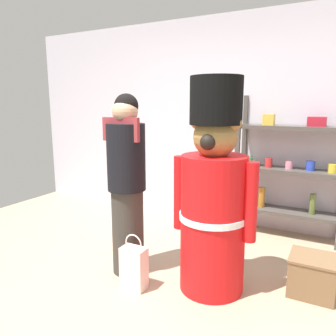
{
  "coord_description": "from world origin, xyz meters",
  "views": [
    {
      "loc": [
        1.19,
        -1.88,
        1.52
      ],
      "look_at": [
        -0.06,
        0.47,
        1.0
      ],
      "focal_mm": 34.97,
      "sensor_mm": 36.0,
      "label": 1
    }
  ],
  "objects_px": {
    "person_shopper": "(127,182)",
    "display_crate": "(312,275)",
    "merchandise_shelf": "(289,168)",
    "shopping_bag": "(134,267)",
    "teddy_bear_guard": "(213,199)"
  },
  "relations": [
    {
      "from": "merchandise_shelf",
      "to": "shopping_bag",
      "type": "xyz_separation_m",
      "value": [
        -0.94,
        -1.77,
        -0.63
      ]
    },
    {
      "from": "person_shopper",
      "to": "display_crate",
      "type": "distance_m",
      "value": 1.72
    },
    {
      "from": "teddy_bear_guard",
      "to": "display_crate",
      "type": "xyz_separation_m",
      "value": [
        0.75,
        0.3,
        -0.61
      ]
    },
    {
      "from": "teddy_bear_guard",
      "to": "display_crate",
      "type": "bearing_deg",
      "value": 21.52
    },
    {
      "from": "teddy_bear_guard",
      "to": "shopping_bag",
      "type": "bearing_deg",
      "value": -151.19
    },
    {
      "from": "teddy_bear_guard",
      "to": "person_shopper",
      "type": "relative_size",
      "value": 1.07
    },
    {
      "from": "teddy_bear_guard",
      "to": "person_shopper",
      "type": "bearing_deg",
      "value": -173.37
    },
    {
      "from": "teddy_bear_guard",
      "to": "shopping_bag",
      "type": "relative_size",
      "value": 3.62
    },
    {
      "from": "person_shopper",
      "to": "merchandise_shelf",
      "type": "bearing_deg",
      "value": 53.49
    },
    {
      "from": "merchandise_shelf",
      "to": "person_shopper",
      "type": "bearing_deg",
      "value": -126.51
    },
    {
      "from": "teddy_bear_guard",
      "to": "person_shopper",
      "type": "height_order",
      "value": "teddy_bear_guard"
    },
    {
      "from": "shopping_bag",
      "to": "person_shopper",
      "type": "bearing_deg",
      "value": 133.27
    },
    {
      "from": "merchandise_shelf",
      "to": "display_crate",
      "type": "height_order",
      "value": "merchandise_shelf"
    },
    {
      "from": "person_shopper",
      "to": "teddy_bear_guard",
      "type": "bearing_deg",
      "value": 6.63
    },
    {
      "from": "teddy_bear_guard",
      "to": "person_shopper",
      "type": "distance_m",
      "value": 0.79
    }
  ]
}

